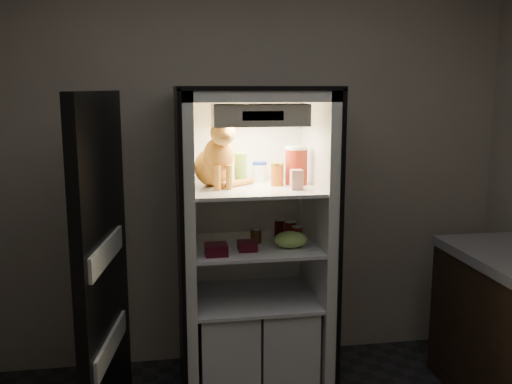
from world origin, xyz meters
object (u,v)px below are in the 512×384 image
cream_carton (297,180)px  soda_can_a (279,228)px  soda_can_b (290,232)px  berry_box_right (247,246)px  tabby_cat (216,159)px  mayo_tub (260,172)px  salsa_jar (277,174)px  pepper_jar (296,165)px  soda_can_c (297,236)px  condiment_jar (256,235)px  grape_bag (290,239)px  parmesan_shaker (241,169)px  berry_box_left (216,250)px  refrigerator (253,265)px

cream_carton → soda_can_a: (-0.04, 0.26, -0.35)m
soda_can_b → berry_box_right: soda_can_b is taller
tabby_cat → soda_can_b: 0.63m
mayo_tub → tabby_cat: bearing=-152.9°
salsa_jar → pepper_jar: 0.13m
pepper_jar → soda_can_c: 0.42m
mayo_tub → pepper_jar: 0.25m
soda_can_a → condiment_jar: soda_can_a is taller
cream_carton → soda_can_b: size_ratio=0.86×
pepper_jar → berry_box_right: pepper_jar is taller
condiment_jar → tabby_cat: bearing=177.3°
grape_bag → soda_can_c: bearing=34.1°
parmesan_shaker → soda_can_b: (0.29, -0.09, -0.38)m
parmesan_shaker → condiment_jar: (0.08, -0.06, -0.40)m
tabby_cat → parmesan_shaker: (0.15, 0.05, -0.07)m
mayo_tub → soda_can_c: (0.18, -0.26, -0.35)m
cream_carton → soda_can_c: cream_carton is taller
condiment_jar → salsa_jar: bearing=-4.6°
pepper_jar → berry_box_left: pepper_jar is taller
salsa_jar → pepper_jar: (0.12, 0.03, 0.05)m
tabby_cat → soda_can_c: size_ratio=3.65×
mayo_tub → grape_bag: size_ratio=0.63×
pepper_jar → cream_carton: pepper_jar is taller
mayo_tub → salsa_jar: bearing=-64.7°
pepper_jar → soda_can_a: bearing=133.1°
soda_can_a → soda_can_b: 0.14m
grape_bag → berry_box_right: bearing=-176.7°
tabby_cat → pepper_jar: tabby_cat is taller
salsa_jar → soda_can_c: size_ratio=1.14×
soda_can_c → soda_can_a: bearing=106.2°
mayo_tub → cream_carton: 0.35m
refrigerator → soda_can_a: 0.28m
refrigerator → pepper_jar: (0.26, -0.02, 0.61)m
tabby_cat → berry_box_left: size_ratio=3.47×
condiment_jar → refrigerator: bearing=113.4°
refrigerator → pepper_jar: size_ratio=8.20×
pepper_jar → salsa_jar: bearing=-167.1°
cream_carton → berry_box_right: (-0.29, 0.00, -0.38)m
salsa_jar → soda_can_c: (0.10, -0.10, -0.36)m
soda_can_b → berry_box_left: (-0.47, -0.19, -0.03)m
grape_bag → berry_box_left: grape_bag is taller
parmesan_shaker → soda_can_a: (0.25, 0.04, -0.39)m
berry_box_right → berry_box_left: bearing=-161.0°
berry_box_left → mayo_tub: bearing=50.2°
parmesan_shaker → mayo_tub: bearing=35.1°
parmesan_shaker → pepper_jar: bearing=-7.8°
tabby_cat → berry_box_left: 0.53m
salsa_jar → soda_can_a: salsa_jar is taller
pepper_jar → berry_box_right: (-0.33, -0.17, -0.44)m
salsa_jar → soda_can_a: 0.38m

